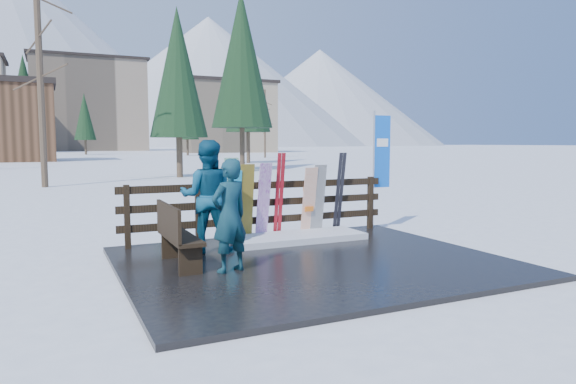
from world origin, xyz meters
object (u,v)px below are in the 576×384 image
snowboard_3 (263,201)px  snowboard_0 (234,206)px  snowboard_1 (230,200)px  snowboard_5 (309,202)px  bench (175,233)px  snowboard_4 (318,200)px  snowboard_2 (246,203)px  rental_flag (380,156)px  person_front (230,216)px  person_back (207,196)px

snowboard_3 → snowboard_0: bearing=-180.0°
snowboard_1 → snowboard_5: snowboard_1 is taller
bench → snowboard_4: (3.28, 1.49, 0.21)m
snowboard_2 → snowboard_5: (1.37, 0.00, -0.05)m
snowboard_4 → snowboard_3: bearing=180.0°
rental_flag → person_front: 5.03m
snowboard_0 → snowboard_5: size_ratio=0.98×
person_front → person_back: bearing=-112.6°
snowboard_0 → snowboard_1: size_ratio=0.85×
snowboard_4 → rental_flag: rental_flag is taller
snowboard_0 → rental_flag: size_ratio=0.54×
snowboard_3 → snowboard_4: 1.21m
snowboard_3 → rental_flag: bearing=5.3°
snowboard_0 → snowboard_1: snowboard_1 is taller
snowboard_4 → person_front: size_ratio=0.88×
snowboard_2 → snowboard_4: bearing=0.0°
rental_flag → person_front: bearing=-151.0°
snowboard_1 → person_front: bearing=-108.8°
bench → person_front: bearing=-44.9°
person_front → person_back: 1.49m
snowboard_1 → snowboard_4: 1.91m
snowboard_2 → snowboard_0: bearing=180.0°
person_front → rental_flag: bearing=-170.0°
bench → person_back: (0.75, 0.83, 0.46)m
snowboard_0 → snowboard_2: snowboard_2 is taller
snowboard_4 → rental_flag: bearing=9.0°
rental_flag → person_front: (-4.34, -2.41, -0.77)m
person_front → person_back: (0.09, 1.48, 0.14)m
bench → snowboard_5: snowboard_5 is taller
snowboard_1 → person_front: 2.26m
snowboard_1 → person_front: (-0.73, -2.14, 0.02)m
snowboard_5 → rental_flag: rental_flag is taller
snowboard_3 → snowboard_5: (1.01, -0.00, -0.05)m
snowboard_5 → person_back: 2.44m
snowboard_0 → snowboard_3: bearing=0.0°
rental_flag → person_back: rental_flag is taller
snowboard_5 → person_back: person_back is taller
snowboard_3 → person_front: size_ratio=0.92×
person_front → snowboard_4: bearing=-159.9°
snowboard_0 → snowboard_2: 0.25m
snowboard_0 → person_back: (-0.72, -0.66, 0.28)m
snowboard_2 → rental_flag: size_ratio=0.58×
snowboard_1 → snowboard_3: snowboard_1 is taller
snowboard_0 → snowboard_3: size_ratio=0.91×
snowboard_3 → snowboard_5: snowboard_3 is taller
snowboard_2 → snowboard_5: size_ratio=1.06×
snowboard_5 → person_front: (-2.42, -2.14, 0.13)m
snowboard_5 → person_back: (-2.33, -0.66, 0.27)m
snowboard_2 → person_front: bearing=-116.3°
snowboard_0 → person_front: person_front is taller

